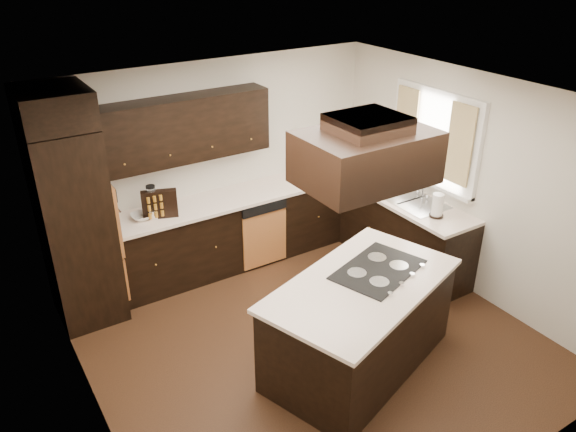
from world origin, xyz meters
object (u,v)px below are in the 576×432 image
object	(u,v)px
island	(359,325)
range_hood	(366,157)
oven_column	(76,227)
spice_rack	(160,204)

from	to	relation	value
island	range_hood	bearing A→B (deg)	-175.75
island	range_hood	distance (m)	1.72
oven_column	range_hood	distance (m)	3.13
spice_rack	oven_column	bearing A→B (deg)	-159.24
range_hood	island	bearing A→B (deg)	22.89
range_hood	spice_rack	distance (m)	2.70
island	spice_rack	world-z (taller)	spice_rack
island	range_hood	xyz separation A→B (m)	(-0.09, -0.04, 1.72)
oven_column	range_hood	bearing A→B (deg)	-50.26
oven_column	spice_rack	world-z (taller)	oven_column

